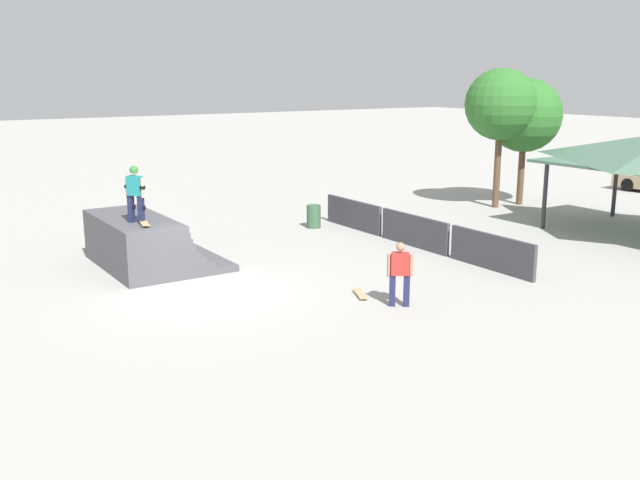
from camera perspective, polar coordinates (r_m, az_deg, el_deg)
name	(u,v)px	position (r m, az deg, el deg)	size (l,w,h in m)	color
ground_plane	(204,292)	(18.92, -9.26, -4.13)	(160.00, 160.00, 0.00)	#A3A09B
quarter_pipe_ramp	(143,244)	(21.64, -13.97, -0.33)	(4.12, 3.26, 1.50)	#4C4C51
skater_on_deck	(135,190)	(20.45, -14.59, 3.88)	(0.64, 0.51, 1.60)	#1E2347
skateboard_on_deck	(145,224)	(20.11, -13.85, 1.27)	(0.82, 0.37, 0.09)	silver
bystander_walking	(400,271)	(17.44, 6.41, -2.48)	(0.47, 0.57, 1.60)	#1E2347
skateboard_on_ground	(360,294)	(18.39, 3.22, -4.30)	(0.86, 0.52, 0.09)	silver
barrier_fence	(414,231)	(23.68, 7.55, 0.72)	(10.08, 0.12, 1.05)	#3D3D42
tree_beside_pavilion	(501,105)	(31.07, 14.27, 10.43)	(2.98, 2.98, 5.84)	brown
tree_far_back	(525,116)	(32.11, 16.06, 9.55)	(3.16, 3.16, 5.44)	brown
trash_bin	(314,216)	(26.41, -0.51, 1.90)	(0.52, 0.52, 0.85)	#385B3D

